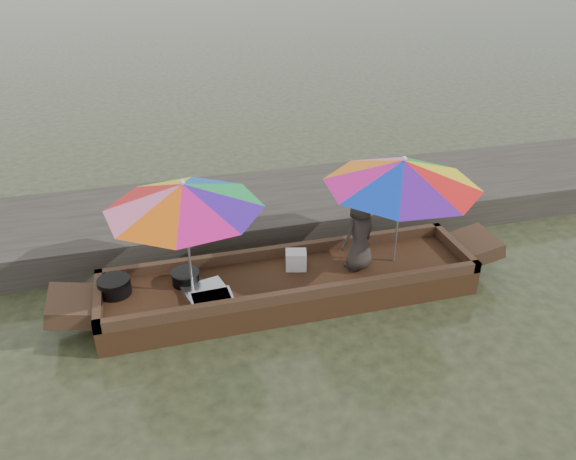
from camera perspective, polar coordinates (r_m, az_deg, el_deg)
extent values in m
plane|color=#272C1C|center=(7.73, 0.20, -6.86)|extent=(80.00, 80.00, 0.00)
cube|color=#2D2B26|center=(9.44, -3.35, 1.93)|extent=(22.00, 2.20, 0.50)
cube|color=#392113|center=(7.63, 0.20, -5.79)|extent=(5.01, 1.20, 0.35)
cylinder|color=black|center=(7.47, -17.22, -5.49)|extent=(0.41, 0.41, 0.22)
cube|color=silver|center=(7.08, -7.77, -7.04)|extent=(0.54, 0.39, 0.09)
cube|color=silver|center=(7.29, -8.48, -6.03)|extent=(0.60, 0.48, 0.06)
cylinder|color=black|center=(7.47, -10.35, -4.82)|extent=(0.35, 0.35, 0.16)
cube|color=silver|center=(7.63, 0.82, -3.06)|extent=(0.33, 0.28, 0.26)
imported|color=#322D29|center=(7.51, 7.29, -0.32)|extent=(0.61, 0.52, 1.06)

